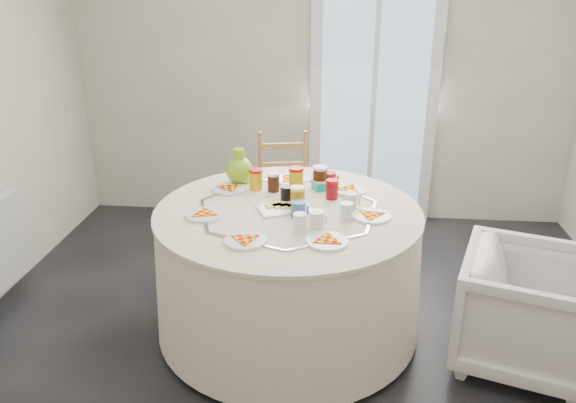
# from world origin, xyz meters

# --- Properties ---
(floor) EXTENTS (4.00, 4.00, 0.00)m
(floor) POSITION_xyz_m (0.00, 0.00, 0.00)
(floor) COLOR black
(floor) RESTS_ON ground
(wall_back) EXTENTS (4.00, 0.02, 2.60)m
(wall_back) POSITION_xyz_m (0.00, 2.00, 1.30)
(wall_back) COLOR #BCB5A3
(wall_back) RESTS_ON floor
(glass_door) EXTENTS (1.00, 0.08, 2.10)m
(glass_door) POSITION_xyz_m (0.40, 1.95, 1.05)
(glass_door) COLOR silver
(glass_door) RESTS_ON floor
(table) EXTENTS (1.50, 1.50, 0.76)m
(table) POSITION_xyz_m (-0.12, 0.30, 0.38)
(table) COLOR beige
(table) RESTS_ON floor
(wooden_chair) EXTENTS (0.45, 0.44, 0.87)m
(wooden_chair) POSITION_xyz_m (-0.24, 1.34, 0.47)
(wooden_chair) COLOR #A87D47
(wooden_chair) RESTS_ON floor
(armchair) EXTENTS (0.81, 0.84, 0.69)m
(armchair) POSITION_xyz_m (1.16, 0.09, 0.39)
(armchair) COLOR silver
(armchair) RESTS_ON floor
(place_settings) EXTENTS (1.32, 1.32, 0.02)m
(place_settings) POSITION_xyz_m (-0.12, 0.30, 0.77)
(place_settings) COLOR white
(place_settings) RESTS_ON table
(jar_cluster) EXTENTS (0.57, 0.39, 0.15)m
(jar_cluster) POSITION_xyz_m (-0.12, 0.53, 0.82)
(jar_cluster) COLOR #AC6816
(jar_cluster) RESTS_ON table
(butter_tub) EXTENTS (0.17, 0.15, 0.06)m
(butter_tub) POSITION_xyz_m (0.07, 0.63, 0.79)
(butter_tub) COLOR #03AE9D
(butter_tub) RESTS_ON table
(green_pitcher) EXTENTS (0.22, 0.22, 0.21)m
(green_pitcher) POSITION_xyz_m (-0.45, 0.68, 0.87)
(green_pitcher) COLOR #77B31A
(green_pitcher) RESTS_ON table
(cheese_platter) EXTENTS (0.33, 0.28, 0.04)m
(cheese_platter) POSITION_xyz_m (-0.14, 0.29, 0.77)
(cheese_platter) COLOR silver
(cheese_platter) RESTS_ON table
(mugs_glasses) EXTENTS (0.60, 0.60, 0.11)m
(mugs_glasses) POSITION_xyz_m (0.04, 0.30, 0.81)
(mugs_glasses) COLOR #B1B1B1
(mugs_glasses) RESTS_ON table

